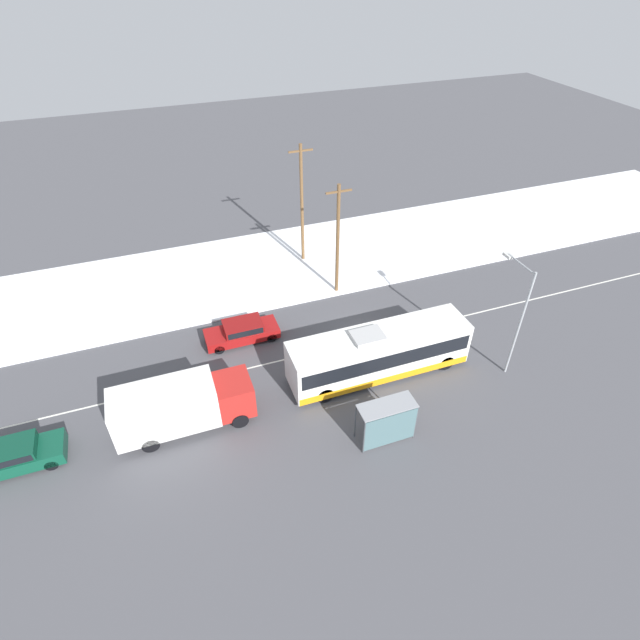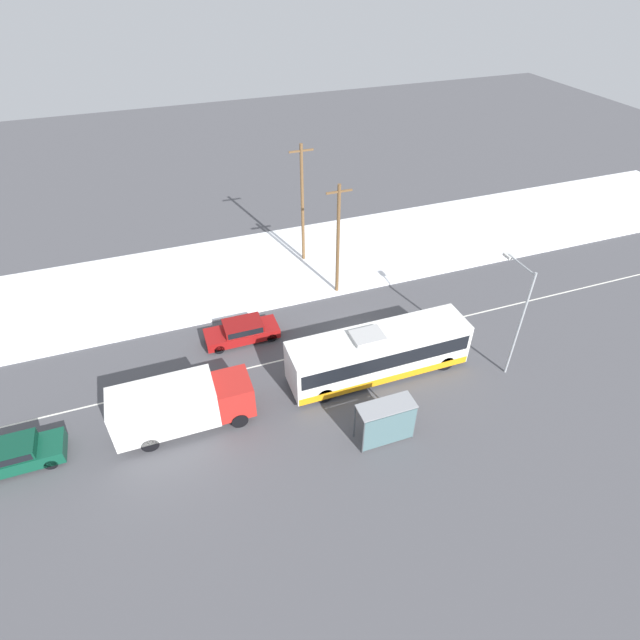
% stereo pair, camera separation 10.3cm
% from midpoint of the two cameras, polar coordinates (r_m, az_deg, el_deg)
% --- Properties ---
extents(ground_plane, '(120.00, 120.00, 0.00)m').
position_cam_midpoint_polar(ground_plane, '(32.43, 4.69, -2.40)').
color(ground_plane, '#4C4C51').
extents(snow_lot, '(80.00, 10.98, 0.12)m').
position_cam_midpoint_polar(snow_lot, '(40.50, -1.45, 6.97)').
color(snow_lot, white).
rests_on(snow_lot, ground_plane).
extents(lane_marking_center, '(60.00, 0.12, 0.00)m').
position_cam_midpoint_polar(lane_marking_center, '(32.43, 4.69, -2.39)').
color(lane_marking_center, silver).
rests_on(lane_marking_center, ground_plane).
extents(city_bus, '(10.75, 2.57, 3.16)m').
position_cam_midpoint_polar(city_bus, '(29.35, 6.64, -3.73)').
color(city_bus, white).
rests_on(city_bus, ground_plane).
extents(box_truck, '(7.15, 2.30, 2.95)m').
position_cam_midpoint_polar(box_truck, '(27.13, -15.78, -9.35)').
color(box_truck, silver).
rests_on(box_truck, ground_plane).
extents(sedan_car, '(4.69, 1.80, 1.37)m').
position_cam_midpoint_polar(sedan_car, '(32.34, -8.96, -1.20)').
color(sedan_car, maroon).
rests_on(sedan_car, ground_plane).
extents(parked_car_near_truck, '(4.43, 1.80, 1.43)m').
position_cam_midpoint_polar(parked_car_near_truck, '(29.33, -31.62, -13.01)').
color(parked_car_near_truck, '#0F4733').
rests_on(parked_car_near_truck, ground_plane).
extents(pedestrian_at_stop, '(0.62, 0.28, 1.73)m').
position_cam_midpoint_polar(pedestrian_at_stop, '(27.05, 7.43, -9.82)').
color(pedestrian_at_stop, '#23232D').
rests_on(pedestrian_at_stop, ground_plane).
extents(bus_shelter, '(2.95, 1.20, 2.40)m').
position_cam_midpoint_polar(bus_shelter, '(25.68, 7.72, -11.17)').
color(bus_shelter, gray).
rests_on(bus_shelter, ground_plane).
extents(streetlamp, '(0.36, 2.58, 7.06)m').
position_cam_midpoint_polar(streetlamp, '(29.79, 21.56, 1.42)').
color(streetlamp, '#9EA3A8').
rests_on(streetlamp, ground_plane).
extents(utility_pole_roadside, '(1.80, 0.24, 8.27)m').
position_cam_midpoint_polar(utility_pole_roadside, '(34.52, 1.95, 9.21)').
color(utility_pole_roadside, brown).
rests_on(utility_pole_roadside, ground_plane).
extents(utility_pole_snowlot, '(1.80, 0.24, 9.32)m').
position_cam_midpoint_polar(utility_pole_snowlot, '(38.27, -2.16, 13.14)').
color(utility_pole_snowlot, brown).
rests_on(utility_pole_snowlot, ground_plane).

